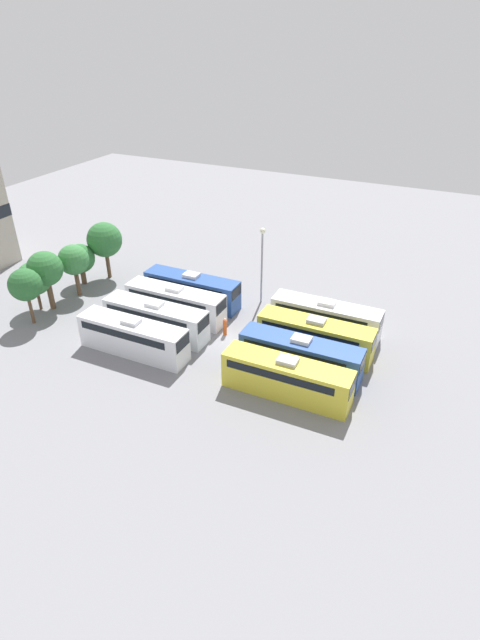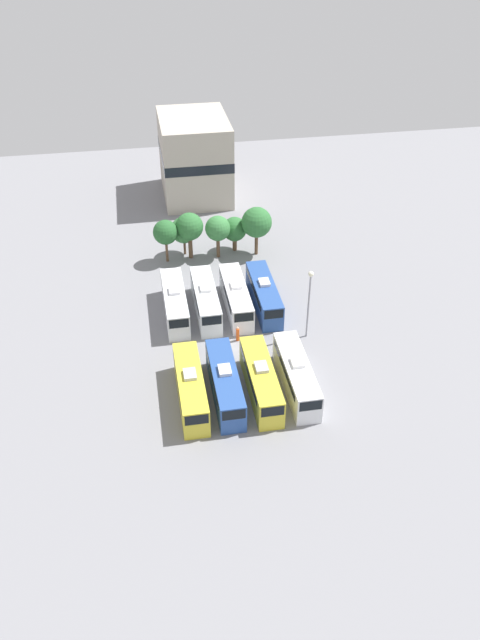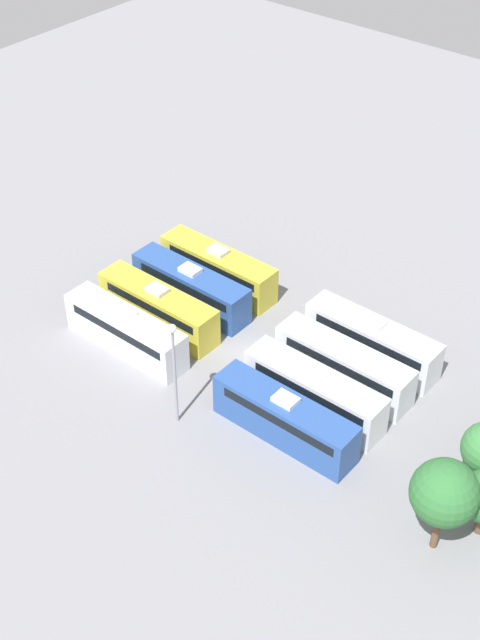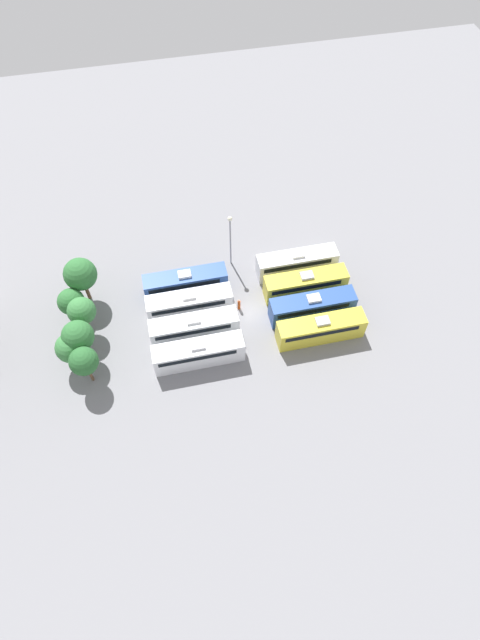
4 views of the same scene
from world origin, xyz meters
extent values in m
plane|color=gray|center=(0.00, 0.00, 0.00)|extent=(123.72, 123.72, 0.00)
cube|color=gold|center=(-5.17, -7.37, 1.60)|extent=(2.45, 10.51, 3.19)
cube|color=black|center=(-5.17, -7.11, 2.49)|extent=(2.49, 8.94, 0.70)
cube|color=black|center=(-5.17, -12.61, 2.48)|extent=(2.16, 0.08, 1.12)
cube|color=#B2B2B7|center=(-5.17, -7.37, 3.37)|extent=(1.20, 1.60, 0.35)
cube|color=#284C93|center=(-1.79, -7.34, 1.60)|extent=(2.45, 10.51, 3.19)
cube|color=black|center=(-1.79, -7.07, 2.49)|extent=(2.49, 8.94, 0.70)
cube|color=black|center=(-1.79, -12.58, 2.48)|extent=(2.16, 0.08, 1.12)
cube|color=silver|center=(-1.79, -7.34, 3.37)|extent=(1.20, 1.60, 0.35)
cube|color=gold|center=(1.77, -7.51, 1.60)|extent=(2.45, 10.51, 3.19)
cube|color=black|center=(1.77, -7.25, 2.49)|extent=(2.49, 8.94, 0.70)
cube|color=black|center=(1.77, -12.76, 2.48)|extent=(2.16, 0.08, 1.12)
cube|color=#B2B2B7|center=(1.77, -7.51, 3.37)|extent=(1.20, 1.60, 0.35)
cube|color=silver|center=(5.37, -7.40, 1.60)|extent=(2.45, 10.51, 3.19)
cube|color=black|center=(5.37, -7.14, 2.49)|extent=(2.49, 8.94, 0.70)
cube|color=black|center=(5.37, -12.65, 2.48)|extent=(2.16, 0.08, 1.12)
cube|color=white|center=(5.37, -7.40, 3.37)|extent=(1.20, 1.60, 0.35)
cube|color=silver|center=(-5.35, 7.37, 1.60)|extent=(2.45, 10.51, 3.19)
cube|color=black|center=(-5.35, 7.64, 2.49)|extent=(2.49, 8.94, 0.70)
cube|color=black|center=(-5.35, 2.13, 2.48)|extent=(2.16, 0.08, 1.12)
cube|color=silver|center=(-5.35, 7.37, 3.37)|extent=(1.20, 1.60, 0.35)
cube|color=silver|center=(-1.77, 7.31, 1.60)|extent=(2.45, 10.51, 3.19)
cube|color=black|center=(-1.77, 7.57, 2.49)|extent=(2.49, 8.94, 0.70)
cube|color=black|center=(-1.77, 2.06, 2.48)|extent=(2.16, 0.08, 1.12)
cube|color=white|center=(-1.77, 7.31, 3.37)|extent=(1.20, 1.60, 0.35)
cube|color=white|center=(1.79, 7.30, 1.60)|extent=(2.45, 10.51, 3.19)
cube|color=black|center=(1.79, 7.56, 2.49)|extent=(2.49, 8.94, 0.70)
cube|color=black|center=(1.79, 2.05, 2.48)|extent=(2.16, 0.08, 1.12)
cube|color=white|center=(1.79, 7.30, 3.37)|extent=(1.20, 1.60, 0.35)
cube|color=#284C93|center=(5.15, 7.29, 1.60)|extent=(2.45, 10.51, 3.19)
cube|color=black|center=(5.15, 7.55, 2.49)|extent=(2.49, 8.94, 0.70)
cube|color=black|center=(5.15, 2.05, 2.48)|extent=(2.16, 0.08, 1.12)
cube|color=silver|center=(5.15, 7.29, 3.37)|extent=(1.20, 1.60, 0.35)
cylinder|color=#CC4C19|center=(0.96, 1.26, 0.80)|extent=(0.36, 0.36, 1.59)
sphere|color=tan|center=(0.96, 1.26, 1.71)|extent=(0.24, 0.24, 0.24)
cylinder|color=gray|center=(8.64, 0.74, 3.98)|extent=(0.20, 0.20, 7.96)
sphere|color=#EAE5C6|center=(8.64, 0.74, 8.14)|extent=(0.60, 0.60, 0.60)
cylinder|color=brown|center=(-5.32, 19.80, 1.59)|extent=(0.34, 0.34, 3.18)
sphere|color=#28602D|center=(-5.32, 19.80, 4.30)|extent=(3.22, 3.22, 3.22)
cylinder|color=brown|center=(-2.83, 21.29, 1.19)|extent=(0.31, 0.31, 2.39)
sphere|color=#387A3D|center=(-2.83, 21.29, 3.60)|extent=(3.48, 3.48, 3.48)
cylinder|color=brown|center=(-2.14, 20.24, 1.67)|extent=(0.57, 0.57, 3.34)
sphere|color=#2D6B33|center=(-2.14, 20.24, 4.61)|extent=(3.63, 3.63, 3.63)
cylinder|color=brown|center=(1.51, 19.79, 1.54)|extent=(0.47, 0.47, 3.08)
sphere|color=#387A3D|center=(1.51, 19.79, 4.24)|extent=(3.32, 3.32, 3.32)
cylinder|color=brown|center=(3.99, 21.21, 1.01)|extent=(0.59, 0.59, 2.03)
sphere|color=#2D6B33|center=(3.99, 21.21, 3.17)|extent=(3.28, 3.28, 3.28)
cylinder|color=brown|center=(6.67, 19.64, 1.67)|extent=(0.45, 0.45, 3.33)
sphere|color=#2D6B33|center=(6.67, 19.64, 4.74)|extent=(4.03, 4.03, 4.03)
cube|color=#B2A899|center=(0.90, 39.96, 6.13)|extent=(10.18, 13.80, 12.25)
cube|color=black|center=(0.90, 39.96, 6.74)|extent=(10.24, 13.86, 1.47)
camera|label=1|loc=(-35.73, -17.63, 25.91)|focal=28.00mm
camera|label=2|loc=(-8.23, -52.41, 42.53)|focal=35.00mm
camera|label=3|loc=(39.59, 31.81, 43.63)|focal=50.00mm
camera|label=4|loc=(-34.73, 8.83, 51.45)|focal=28.00mm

